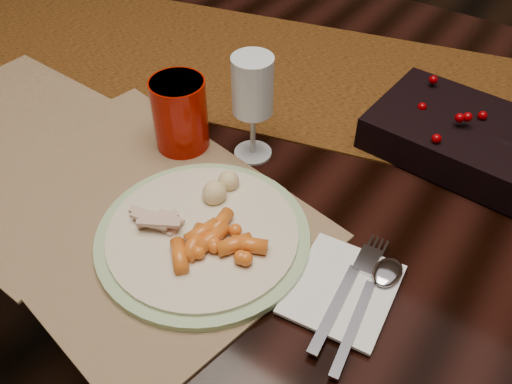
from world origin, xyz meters
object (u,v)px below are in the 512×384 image
Objects in this scene: dining_table at (323,269)px; napkin at (343,289)px; dinner_plate at (203,235)px; red_cup at (180,114)px; mashed_potatoes at (220,183)px; turkey_shreds at (155,220)px; wine_glass at (253,109)px; placemat_main at (132,211)px; centerpiece at (495,144)px; baby_carrots at (221,249)px.

dining_table is 13.35× the size of napkin.
red_cup reaches higher than dinner_plate.
mashed_potatoes is 0.21m from napkin.
mashed_potatoes reaches higher than turkey_shreds.
wine_glass reaches higher than napkin.
dining_table is 0.53m from placemat_main.
dinner_plate is 0.21m from red_cup.
mashed_potatoes is 0.55× the size of napkin.
dinner_plate reaches higher than placemat_main.
turkey_shreds is at bearing -92.86° from wine_glass.
napkin is at bearing -10.30° from mashed_potatoes.
dinner_plate is at bearing 17.49° from placemat_main.
mashed_potatoes is at bearing -133.71° from centerpiece.
napkin reaches higher than placemat_main.
placemat_main is 0.22m from wine_glass.
centerpiece is 5.55× the size of turkey_shreds.
wine_glass reaches higher than dining_table.
centerpiece is at bearing 71.51° from napkin.
red_cup reaches higher than napkin.
dining_table is 0.47m from centerpiece.
dining_table is 10.91× the size of wine_glass.
baby_carrots reaches higher than dinner_plate.
wine_glass is at bearing -149.56° from centerpiece.
baby_carrots reaches higher than placemat_main.
baby_carrots is (0.01, -0.34, 0.40)m from dining_table.
dinner_plate is at bearing 158.99° from baby_carrots.
mashed_potatoes is at bearing 163.30° from napkin.
dining_table is 16.11× the size of red_cup.
mashed_potatoes is 0.14m from red_cup.
turkey_shreds is (0.06, -0.01, 0.02)m from placemat_main.
baby_carrots is 1.76× the size of turkey_shreds.
wine_glass reaches higher than baby_carrots.
placemat_main is 0.11m from dinner_plate.
placemat_main is at bearing 169.76° from turkey_shreds.
dining_table is 15.94× the size of baby_carrots.
dinner_plate is 0.05m from baby_carrots.
centerpiece is 3.15× the size of baby_carrots.
placemat_main is at bearing -77.03° from red_cup.
mashed_potatoes is 0.12m from wine_glass.
baby_carrots is 1.01× the size of red_cup.
napkin is at bearing 19.21° from placemat_main.
dinner_plate is 4.31× the size of turkey_shreds.
dinner_plate is 0.19m from napkin.
dinner_plate is 2.47× the size of red_cup.
mashed_potatoes reaches higher than dinner_plate.
baby_carrots is at bearing -119.67° from centerpiece.
placemat_main is at bearing -113.58° from dining_table.
placemat_main is 4.29× the size of baby_carrots.
mashed_potatoes is (-0.28, -0.29, 0.00)m from centerpiece.
centerpiece is 1.29× the size of dinner_plate.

